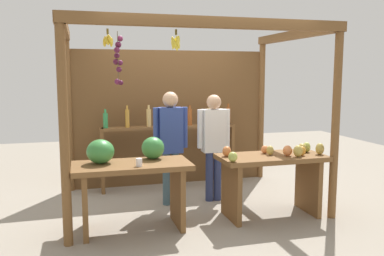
% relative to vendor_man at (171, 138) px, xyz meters
% --- Properties ---
extents(ground_plane, '(12.00, 12.00, 0.00)m').
position_rel_vendor_man_xyz_m(ground_plane, '(0.25, 0.02, -0.94)').
color(ground_plane, gray).
rests_on(ground_plane, ground).
extents(market_stall, '(3.33, 2.26, 2.43)m').
position_rel_vendor_man_xyz_m(market_stall, '(0.24, 0.53, 0.48)').
color(market_stall, brown).
rests_on(market_stall, ground).
extents(fruit_counter_left, '(1.35, 0.68, 1.07)m').
position_rel_vendor_man_xyz_m(fruit_counter_left, '(-0.66, -0.75, -0.26)').
color(fruit_counter_left, brown).
rests_on(fruit_counter_left, ground).
extents(fruit_counter_right, '(1.37, 0.64, 0.94)m').
position_rel_vendor_man_xyz_m(fruit_counter_right, '(1.15, -0.80, -0.34)').
color(fruit_counter_right, brown).
rests_on(fruit_counter_right, ground).
extents(bottle_shelf_unit, '(2.14, 0.22, 1.34)m').
position_rel_vendor_man_xyz_m(bottle_shelf_unit, '(0.16, 0.82, -0.13)').
color(bottle_shelf_unit, brown).
rests_on(bottle_shelf_unit, ground).
extents(vendor_man, '(0.48, 0.21, 1.57)m').
position_rel_vendor_man_xyz_m(vendor_man, '(0.00, 0.00, 0.00)').
color(vendor_man, '#3A5462').
rests_on(vendor_man, ground).
extents(vendor_woman, '(0.48, 0.21, 1.52)m').
position_rel_vendor_man_xyz_m(vendor_woman, '(0.63, 0.02, -0.03)').
color(vendor_woman, navy).
rests_on(vendor_woman, ground).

